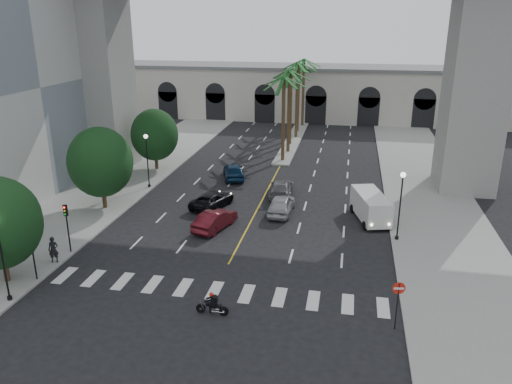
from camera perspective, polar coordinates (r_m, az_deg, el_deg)
name	(u,v)px	position (r m, az deg, el deg)	size (l,w,h in m)	color
ground	(221,279)	(32.29, -4.04, -9.84)	(140.00, 140.00, 0.00)	black
sidewalk_left	(110,188)	(50.33, -16.30, 0.40)	(8.00, 100.00, 0.15)	gray
sidewalk_right	(434,210)	(45.61, 19.65, -1.92)	(8.00, 100.00, 0.15)	gray
median	(293,141)	(67.46, 4.25, 5.86)	(2.00, 24.00, 0.20)	gray
pier_building	(306,92)	(83.34, 5.75, 11.29)	(71.00, 10.50, 8.50)	beige
palm_a	(284,82)	(56.11, 3.21, 12.49)	(3.20, 3.20, 10.30)	#47331E
palm_b	(290,75)	(60.00, 3.86, 13.18)	(3.20, 3.20, 10.60)	#47331E
palm_c	(291,75)	(64.04, 4.04, 13.15)	(3.20, 3.20, 10.10)	#47331E
palm_d	(298,67)	(67.88, 4.79, 14.10)	(3.20, 3.20, 10.90)	#47331E
palm_e	(299,67)	(71.91, 4.94, 14.01)	(3.20, 3.20, 10.40)	#47331E
palm_f	(304,63)	(75.82, 5.52, 14.47)	(3.20, 3.20, 10.70)	#47331E
street_tree_mid	(100,162)	(44.02, -17.35, 3.27)	(5.44, 5.44, 7.21)	#382616
street_tree_far	(155,135)	(54.61, -11.51, 6.42)	(5.04, 5.04, 6.68)	#382616
lamp_post_left_near	(1,252)	(31.73, -27.12, -6.12)	(0.40, 0.40, 5.35)	black
lamp_post_left_far	(147,156)	(48.79, -12.34, 4.02)	(0.40, 0.40, 5.35)	black
lamp_post_right	(401,200)	(37.55, 16.19, -0.92)	(0.40, 0.40, 5.35)	black
traffic_signal_near	(31,245)	(33.75, -24.28, -5.53)	(0.25, 0.18, 3.65)	black
traffic_signal_far	(67,220)	(36.78, -20.82, -3.05)	(0.25, 0.18, 3.65)	black
motorcycle_rider	(213,305)	(28.52, -4.93, -12.70)	(1.90, 0.51, 1.37)	black
car_a	(281,204)	(42.18, 2.92, -1.42)	(1.90, 4.72, 1.61)	#A0A0A4
car_b	(215,220)	(39.19, -4.71, -3.20)	(1.59, 4.57, 1.51)	#4C0F16
car_c	(212,200)	(43.72, -5.03, -0.90)	(2.21, 4.79, 1.33)	black
car_d	(281,188)	(46.50, 2.89, 0.48)	(2.05, 5.03, 1.46)	slate
car_e	(234,171)	(51.36, -2.56, 2.42)	(1.93, 4.80, 1.63)	navy
cargo_van	(371,206)	(41.54, 12.97, -1.57)	(3.32, 5.64, 2.26)	silver
pedestrian_a	(53,250)	(36.18, -22.15, -6.13)	(0.65, 0.43, 1.79)	black
pedestrian_b	(26,234)	(39.84, -24.76, -4.36)	(0.75, 0.59, 1.55)	black
do_not_enter_sign	(398,295)	(27.50, 15.93, -11.30)	(0.68, 0.14, 2.81)	black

